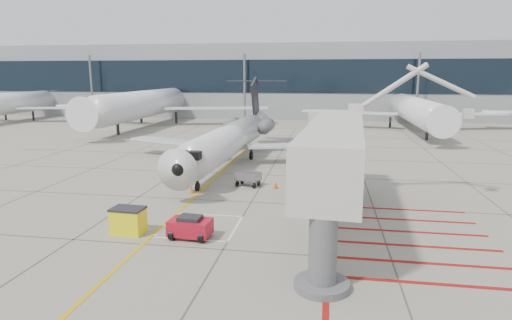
% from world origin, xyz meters
% --- Properties ---
extents(ground_plane, '(260.00, 260.00, 0.00)m').
position_xyz_m(ground_plane, '(0.00, 0.00, 0.00)').
color(ground_plane, gray).
rests_on(ground_plane, ground).
extents(regional_jet, '(24.99, 31.02, 7.91)m').
position_xyz_m(regional_jet, '(-4.17, 13.31, 3.96)').
color(regional_jet, silver).
rests_on(regional_jet, ground_plane).
extents(jet_bridge, '(10.46, 19.96, 7.76)m').
position_xyz_m(jet_bridge, '(5.27, -0.48, 3.88)').
color(jet_bridge, beige).
rests_on(jet_bridge, ground_plane).
extents(pushback_tug, '(2.24, 1.49, 1.26)m').
position_xyz_m(pushback_tug, '(-2.06, -2.75, 0.63)').
color(pushback_tug, '#AE1023').
rests_on(pushback_tug, ground_plane).
extents(spill_bin, '(1.73, 1.20, 1.45)m').
position_xyz_m(spill_bin, '(-5.54, -2.67, 0.72)').
color(spill_bin, '#F5ED0D').
rests_on(spill_bin, ground_plane).
extents(baggage_cart, '(2.06, 1.60, 1.15)m').
position_xyz_m(baggage_cart, '(-0.97, 8.13, 0.57)').
color(baggage_cart, '#58595D').
rests_on(baggage_cart, ground_plane).
extents(ground_power_unit, '(2.76, 1.70, 2.12)m').
position_xyz_m(ground_power_unit, '(4.56, 2.89, 1.06)').
color(ground_power_unit, silver).
rests_on(ground_power_unit, ground_plane).
extents(cone_nose, '(0.35, 0.35, 0.49)m').
position_xyz_m(cone_nose, '(-4.64, 5.53, 0.24)').
color(cone_nose, '#DC630B').
rests_on(cone_nose, ground_plane).
extents(cone_side, '(0.39, 0.39, 0.54)m').
position_xyz_m(cone_side, '(1.20, 7.73, 0.27)').
color(cone_side, '#DD4B0B').
rests_on(cone_side, ground_plane).
extents(terminal_building, '(180.00, 28.00, 14.00)m').
position_xyz_m(terminal_building, '(10.00, 70.00, 7.00)').
color(terminal_building, gray).
rests_on(terminal_building, ground_plane).
extents(terminal_glass_band, '(180.00, 0.10, 6.00)m').
position_xyz_m(terminal_glass_band, '(10.00, 55.95, 8.00)').
color(terminal_glass_band, black).
rests_on(terminal_glass_band, ground_plane).
extents(bg_aircraft_a, '(34.38, 38.20, 11.46)m').
position_xyz_m(bg_aircraft_a, '(-51.40, 46.00, 5.73)').
color(bg_aircraft_a, silver).
rests_on(bg_aircraft_a, ground_plane).
extents(bg_aircraft_b, '(38.81, 43.12, 12.94)m').
position_xyz_m(bg_aircraft_b, '(-24.30, 46.00, 6.47)').
color(bg_aircraft_b, silver).
rests_on(bg_aircraft_b, ground_plane).
extents(bg_aircraft_c, '(33.74, 37.49, 11.25)m').
position_xyz_m(bg_aircraft_c, '(17.77, 46.00, 5.62)').
color(bg_aircraft_c, silver).
rests_on(bg_aircraft_c, ground_plane).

